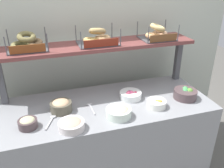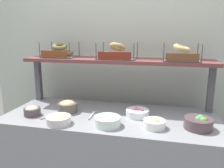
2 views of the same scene
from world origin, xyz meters
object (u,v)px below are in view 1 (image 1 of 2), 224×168
object	(u,v)px
bowl_hummus	(61,106)
bagel_basket_sesame	(98,38)
serving_spoon_near_plate	(91,107)
bagel_basket_plain	(157,34)
serving_spoon_by_edge	(51,120)
bowl_lox_spread	(71,125)
bowl_veggie_mix	(185,94)
bowl_scallion_spread	(119,112)
bowl_beet_salad	(130,95)
bowl_tuna_salad	(28,123)
bowl_fruit_salad	(157,103)
bagel_basket_poppy	(27,44)

from	to	relation	value
bowl_hummus	bagel_basket_sesame	size ratio (longest dim) A/B	0.50
serving_spoon_near_plate	bagel_basket_sesame	size ratio (longest dim) A/B	0.53
bagel_basket_sesame	bagel_basket_plain	world-z (taller)	bagel_basket_sesame
serving_spoon_by_edge	bagel_basket_plain	distance (m)	1.15
bowl_lox_spread	bagel_basket_plain	xyz separation A→B (m)	(0.87, 0.50, 0.44)
bowl_veggie_mix	bagel_basket_sesame	size ratio (longest dim) A/B	0.59
bowl_scallion_spread	bowl_veggie_mix	world-z (taller)	bowl_veggie_mix
bowl_hummus	bowl_beet_salad	world-z (taller)	bowl_hummus
bowl_veggie_mix	serving_spoon_by_edge	bearing A→B (deg)	-179.91
bagel_basket_plain	bowl_tuna_salad	bearing A→B (deg)	-161.26
bowl_scallion_spread	bagel_basket_sesame	bearing A→B (deg)	93.62
bowl_veggie_mix	bagel_basket_plain	distance (m)	0.57
bowl_fruit_salad	bowl_veggie_mix	bearing A→B (deg)	10.85
bowl_tuna_salad	serving_spoon_near_plate	xyz separation A→B (m)	(0.47, 0.13, -0.03)
bowl_fruit_salad	bagel_basket_poppy	bearing A→B (deg)	154.17
serving_spoon_near_plate	bowl_veggie_mix	bearing A→B (deg)	-6.42
serving_spoon_near_plate	serving_spoon_by_edge	distance (m)	0.33
bowl_tuna_salad	serving_spoon_near_plate	size ratio (longest dim) A/B	0.75
bowl_lox_spread	serving_spoon_by_edge	bearing A→B (deg)	131.51
bowl_hummus	bowl_veggie_mix	bearing A→B (deg)	-5.72
serving_spoon_by_edge	bagel_basket_sesame	xyz separation A→B (m)	(0.46, 0.37, 0.47)
bagel_basket_poppy	bowl_tuna_salad	bearing A→B (deg)	-98.31
bowl_veggie_mix	serving_spoon_near_plate	bearing A→B (deg)	173.58
bowl_tuna_salad	bowl_veggie_mix	bearing A→B (deg)	1.61
bowl_fruit_salad	bagel_basket_sesame	bearing A→B (deg)	130.43
bowl_tuna_salad	bagel_basket_sesame	size ratio (longest dim) A/B	0.40
bowl_veggie_mix	bagel_basket_plain	bearing A→B (deg)	109.24
serving_spoon_by_edge	bagel_basket_sesame	bearing A→B (deg)	39.09
bowl_tuna_salad	bowl_lox_spread	bearing A→B (deg)	-20.75
bowl_fruit_salad	serving_spoon_by_edge	size ratio (longest dim) A/B	0.93
serving_spoon_near_plate	bagel_basket_sesame	xyz separation A→B (m)	(0.14, 0.28, 0.47)
serving_spoon_by_edge	bowl_scallion_spread	bearing A→B (deg)	-11.05
bowl_veggie_mix	bowl_fruit_salad	bearing A→B (deg)	-169.15
serving_spoon_near_plate	bagel_basket_plain	distance (m)	0.87
bowl_veggie_mix	bowl_tuna_salad	world-z (taller)	bowl_veggie_mix
bowl_beet_salad	bowl_tuna_salad	xyz separation A→B (m)	(-0.83, -0.17, 0.01)
bowl_hummus	bagel_basket_sesame	bearing A→B (deg)	35.66
bowl_fruit_salad	bagel_basket_plain	distance (m)	0.63
bowl_beet_salad	bagel_basket_poppy	xyz separation A→B (m)	(-0.77, 0.25, 0.45)
bowl_fruit_salad	bagel_basket_poppy	size ratio (longest dim) A/B	0.51
serving_spoon_near_plate	bowl_tuna_salad	bearing A→B (deg)	-165.10
bowl_beet_salad	serving_spoon_near_plate	distance (m)	0.36
bowl_veggie_mix	bowl_lox_spread	xyz separation A→B (m)	(-0.99, -0.14, -0.01)
bagel_basket_poppy	bagel_basket_sesame	world-z (taller)	bagel_basket_sesame
bowl_tuna_salad	bagel_basket_sesame	distance (m)	0.86
bowl_scallion_spread	bowl_tuna_salad	world-z (taller)	bowl_scallion_spread
bowl_lox_spread	bagel_basket_sesame	distance (m)	0.75
bowl_hummus	bagel_basket_plain	size ratio (longest dim) A/B	0.57
bowl_veggie_mix	bowl_lox_spread	bearing A→B (deg)	-171.71
bowl_beet_salad	bowl_fruit_salad	xyz separation A→B (m)	(0.15, -0.20, -0.00)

